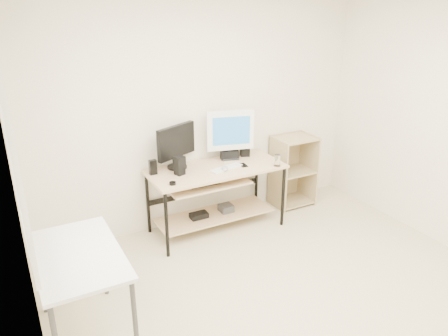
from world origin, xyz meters
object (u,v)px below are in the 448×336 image
at_px(black_monitor, 176,144).
at_px(white_imac, 230,132).
at_px(side_table, 79,263).
at_px(audio_controller, 153,167).
at_px(shelf_unit, 291,170).
at_px(desk, 214,186).

distance_m(black_monitor, white_imac, 0.64).
relative_size(side_table, black_monitor, 2.01).
bearing_deg(audio_controller, shelf_unit, 0.54).
relative_size(shelf_unit, white_imac, 1.56).
height_order(side_table, audio_controller, audio_controller).
bearing_deg(side_table, white_imac, 31.98).
distance_m(shelf_unit, black_monitor, 1.63).
height_order(shelf_unit, white_imac, white_imac).
bearing_deg(audio_controller, black_monitor, 10.66).
bearing_deg(shelf_unit, black_monitor, 178.66).
bearing_deg(side_table, desk, 32.65).
height_order(shelf_unit, audio_controller, audio_controller).
bearing_deg(desk, side_table, -147.35).
bearing_deg(black_monitor, audio_controller, 166.78).
height_order(desk, side_table, same).
bearing_deg(white_imac, audio_controller, -164.71).
distance_m(desk, white_imac, 0.63).
height_order(white_imac, audio_controller, white_imac).
relative_size(shelf_unit, black_monitor, 1.81).
xyz_separation_m(desk, shelf_unit, (1.18, 0.16, -0.09)).
relative_size(black_monitor, white_imac, 0.86).
xyz_separation_m(white_imac, audio_controller, (-0.93, -0.01, -0.25)).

